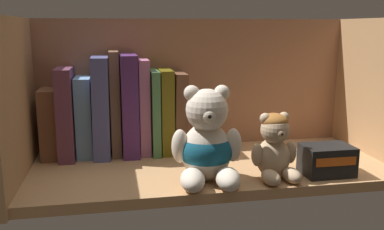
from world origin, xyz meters
TOP-DOWN VIEW (x-y plane):
  - shelf_board at (0.00, 0.00)cm, footprint 73.04×31.31cm
  - shelf_back_panel at (0.00, 16.26)cm, footprint 75.44×1.20cm
  - shelf_side_panel_left at (-37.32, 0.00)cm, footprint 1.60×33.71cm
  - shelf_side_panel_right at (37.32, 0.00)cm, footprint 1.60×33.71cm
  - book_0 at (-33.24, 12.19)cm, footprint 3.65×10.31cm
  - book_1 at (-29.51, 12.19)cm, footprint 3.35×14.63cm
  - book_2 at (-25.86, 12.19)cm, footprint 3.41×10.79cm
  - book_3 at (-22.12, 12.19)cm, footprint 3.78×14.15cm
  - book_4 at (-19.02, 12.19)cm, footprint 2.10×9.93cm
  - book_5 at (-15.91, 12.19)cm, footprint 3.59×13.69cm
  - book_6 at (-12.68, 12.19)cm, footprint 2.33×10.15cm
  - book_7 at (-10.34, 12.19)cm, footprint 1.79×12.94cm
  - book_8 at (-7.77, 12.19)cm, footprint 2.82×12.11cm
  - book_9 at (-4.74, 12.19)cm, footprint 3.08×11.57cm
  - teddy_bear_larger at (-2.82, -9.53)cm, footprint 13.25×13.98cm
  - teddy_bear_smaller at (10.14, -10.28)cm, footprint 9.27×9.46cm
  - small_product_box at (21.00, -10.20)cm, footprint 9.51×6.97cm

SIDE VIEW (x-z plane):
  - shelf_board at x=0.00cm, z-range 0.00..2.00cm
  - small_product_box at x=21.00cm, z-range 2.00..7.77cm
  - teddy_bear_smaller at x=10.14cm, z-range 1.68..14.31cm
  - teddy_bear_larger at x=-2.82cm, z-range 0.08..18.06cm
  - book_0 at x=-33.24cm, z-range 1.99..17.17cm
  - book_2 at x=-25.86cm, z-range 2.00..19.58cm
  - book_9 at x=-4.74cm, z-range 1.97..20.21cm
  - book_7 at x=-10.34cm, z-range 2.00..20.87cm
  - book_8 at x=-7.77cm, z-range 2.00..20.97cm
  - book_1 at x=-29.51cm, z-range 2.00..21.76cm
  - book_6 at x=-12.68cm, z-range 2.00..23.25cm
  - book_3 at x=-22.12cm, z-range 1.98..24.03cm
  - book_5 at x=-15.91cm, z-range 2.00..24.38cm
  - book_4 at x=-19.02cm, z-range 2.00..25.11cm
  - shelf_back_panel at x=0.00cm, z-range 0.00..32.13cm
  - shelf_side_panel_left at x=-37.32cm, z-range 0.00..32.13cm
  - shelf_side_panel_right at x=37.32cm, z-range 0.00..32.13cm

